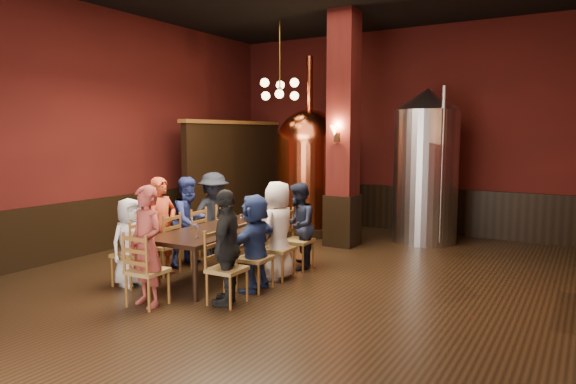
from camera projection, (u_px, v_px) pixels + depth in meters
The scene contains 37 objects.
room at pixel (281, 130), 7.33m from camera, with size 10.00×10.02×4.50m.
wainscot_back at pixel (394, 208), 11.76m from camera, with size 7.90×0.08×1.00m, color black.
wainscot_left at pixel (100, 225), 9.54m from camera, with size 0.08×9.90×1.00m, color black.
column at pixel (343, 130), 9.87m from camera, with size 0.58×0.58×4.50m, color #4E1310.
partition at pixel (235, 177), 11.80m from camera, with size 0.22×3.50×2.40m, color black.
pendant_cluster at pixel (280, 89), 10.62m from camera, with size 0.90×0.90×1.70m, color #A57226, non-canonical shape.
sconce_column at pixel (337, 133), 9.62m from camera, with size 0.20×0.20×0.36m, color black, non-canonical shape.
dining_table at pixel (219, 232), 7.86m from camera, with size 1.09×2.44×0.75m.
chair_0 at pixel (131, 254), 7.42m from camera, with size 0.46×0.46×0.92m, color brown, non-canonical shape.
person_0 at pixel (130, 242), 7.40m from camera, with size 0.62×0.41×1.28m, color silver.
chair_1 at pixel (163, 245), 8.00m from camera, with size 0.46×0.46×0.92m, color brown, non-canonical shape.
person_1 at pixel (162, 226), 7.97m from camera, with size 0.56×0.37×1.53m, color #AE391D.
chair_2 at pixel (190, 238), 8.58m from camera, with size 0.46×0.46×0.92m, color brown, non-canonical shape.
person_2 at pixel (189, 221), 8.55m from camera, with size 0.72×0.35×1.48m, color navy.
chair_3 at pixel (214, 231), 9.17m from camera, with size 0.46×0.46×0.92m, color brown, non-canonical shape.
person_3 at pixel (214, 215), 9.13m from camera, with size 0.98×0.56×1.51m, color black.
chair_4 at pixel (227, 269), 6.61m from camera, with size 0.46×0.46×0.92m, color brown, non-canonical shape.
person_4 at pixel (227, 247), 6.58m from camera, with size 0.88×0.36×1.49m, color black.
chair_5 at pixel (255, 258), 7.20m from camera, with size 0.46×0.46×0.92m, color brown, non-canonical shape.
person_5 at pixel (255, 242), 7.17m from camera, with size 1.26×0.40×1.36m, color navy.
chair_6 at pixel (278, 248), 7.77m from camera, with size 0.46×0.46×0.92m, color brown, non-canonical shape.
person_6 at pixel (278, 230), 7.74m from camera, with size 0.72×0.47×1.48m, color white.
chair_7 at pixel (298, 240), 8.36m from camera, with size 0.46×0.46×0.92m, color brown, non-canonical shape.
person_7 at pixel (298, 226), 8.33m from camera, with size 0.68×0.34×1.41m, color #191E32.
chair_8 at pixel (147, 270), 6.54m from camera, with size 0.46×0.46×0.92m, color brown, non-canonical shape.
person_8 at pixel (146, 246), 6.50m from camera, with size 0.56×0.37×1.55m, color brown.
copper_kettle at pixel (309, 169), 11.30m from camera, with size 1.77×1.77×3.84m.
steel_vessel at pixel (426, 166), 10.30m from camera, with size 1.57×1.57×3.08m.
rose_vase at pixel (253, 209), 8.40m from camera, with size 0.19×0.19×0.32m.
wine_glass_0 at pixel (191, 224), 7.77m from camera, with size 0.07×0.07×0.17m, color white, non-canonical shape.
wine_glass_1 at pixel (218, 221), 7.98m from camera, with size 0.07×0.07×0.17m, color white, non-canonical shape.
wine_glass_2 at pixel (220, 218), 8.31m from camera, with size 0.07×0.07×0.17m, color white, non-canonical shape.
wine_glass_3 at pixel (226, 227), 7.52m from camera, with size 0.07×0.07×0.17m, color white, non-canonical shape.
wine_glass_4 at pixel (241, 219), 8.16m from camera, with size 0.07×0.07×0.17m, color white, non-canonical shape.
wine_glass_5 at pixel (224, 224), 7.75m from camera, with size 0.07×0.07×0.17m, color white, non-canonical shape.
wine_glass_6 at pixel (197, 232), 7.13m from camera, with size 0.07×0.07×0.17m, color white, non-canonical shape.
wine_glass_7 at pixel (224, 218), 8.26m from camera, with size 0.07×0.07×0.17m, color white, non-canonical shape.
Camera 1 is at (3.87, -6.29, 2.20)m, focal length 32.00 mm.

